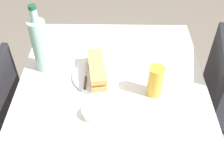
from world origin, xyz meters
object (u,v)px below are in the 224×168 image
object	(u,v)px
plate_near	(97,76)
water_bottle	(41,45)
knife_near	(86,77)
olive_bowl	(92,113)
baguette_sandwich_near	(97,69)
dining_table	(112,105)
beer_glass	(155,81)

from	to	relation	value
plate_near	water_bottle	xyz separation A→B (m)	(0.07, 0.26, 0.13)
plate_near	knife_near	xyz separation A→B (m)	(-0.02, 0.05, 0.01)
knife_near	olive_bowl	world-z (taller)	olive_bowl
baguette_sandwich_near	knife_near	distance (m)	0.06
dining_table	olive_bowl	bearing A→B (deg)	154.69
beer_glass	baguette_sandwich_near	bearing A→B (deg)	68.83
dining_table	baguette_sandwich_near	bearing A→B (deg)	47.57
plate_near	water_bottle	distance (m)	0.29
baguette_sandwich_near	beer_glass	world-z (taller)	beer_glass
plate_near	dining_table	bearing A→B (deg)	-132.43
plate_near	water_bottle	world-z (taller)	water_bottle
beer_glass	dining_table	bearing A→B (deg)	79.48
knife_near	water_bottle	bearing A→B (deg)	67.20
baguette_sandwich_near	water_bottle	xyz separation A→B (m)	(0.07, 0.26, 0.09)
water_bottle	olive_bowl	bearing A→B (deg)	-140.01
water_bottle	olive_bowl	distance (m)	0.41
water_bottle	olive_bowl	world-z (taller)	water_bottle
baguette_sandwich_near	olive_bowl	bearing A→B (deg)	178.20
knife_near	water_bottle	xyz separation A→B (m)	(0.09, 0.21, 0.12)
dining_table	water_bottle	world-z (taller)	water_bottle
dining_table	knife_near	distance (m)	0.19
water_bottle	beer_glass	distance (m)	0.54
plate_near	baguette_sandwich_near	world-z (taller)	baguette_sandwich_near
olive_bowl	baguette_sandwich_near	bearing A→B (deg)	-1.80
water_bottle	beer_glass	xyz separation A→B (m)	(-0.17, -0.51, -0.06)
water_bottle	beer_glass	bearing A→B (deg)	-107.97
baguette_sandwich_near	beer_glass	distance (m)	0.28
olive_bowl	beer_glass	bearing A→B (deg)	-63.59
plate_near	baguette_sandwich_near	xyz separation A→B (m)	(0.00, -0.00, 0.04)
baguette_sandwich_near	olive_bowl	world-z (taller)	baguette_sandwich_near
dining_table	baguette_sandwich_near	world-z (taller)	baguette_sandwich_near
baguette_sandwich_near	water_bottle	bearing A→B (deg)	75.34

